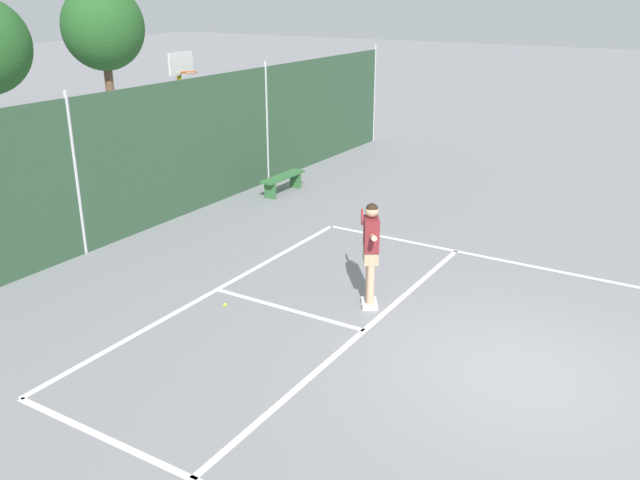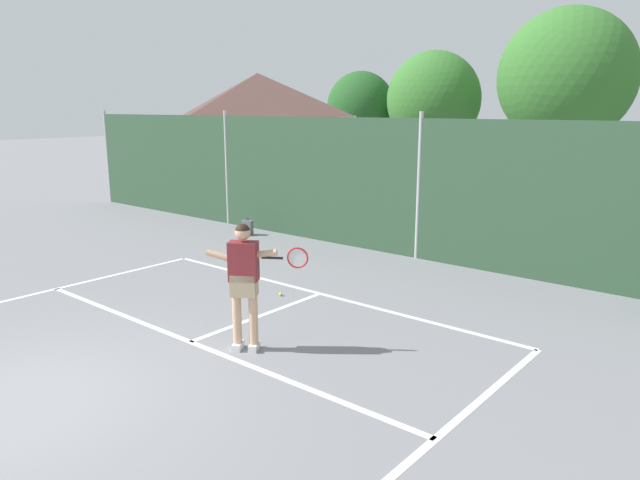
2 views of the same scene
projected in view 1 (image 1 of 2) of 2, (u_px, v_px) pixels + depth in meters
ground_plane at (518, 373)px, 9.62m from camera, size 120.00×120.00×0.00m
court_markings at (474, 361)px, 9.94m from camera, size 8.30×11.10×0.01m
chainlink_fence at (76, 178)px, 13.46m from camera, size 26.09×0.09×3.33m
basketball_hoop at (182, 98)px, 18.60m from camera, size 0.90×0.67×3.55m
tennis_player at (371, 246)px, 11.30m from camera, size 1.19×0.90×1.85m
tennis_ball at (225, 305)px, 11.64m from camera, size 0.07×0.07×0.07m
courtside_bench at (283, 180)px, 18.03m from camera, size 1.60×0.36×0.48m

